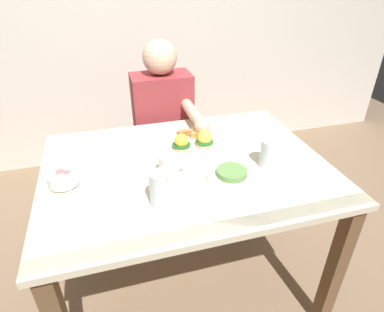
{
  "coord_description": "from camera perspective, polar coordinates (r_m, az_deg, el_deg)",
  "views": [
    {
      "loc": [
        -0.3,
        -1.13,
        1.48
      ],
      "look_at": [
        0.03,
        0.0,
        0.78
      ],
      "focal_mm": 30.19,
      "sensor_mm": 36.0,
      "label": 1
    }
  ],
  "objects": [
    {
      "name": "water_glass_far",
      "position": [
        1.39,
        13.49,
        0.23
      ],
      "size": [
        0.08,
        0.08,
        0.12
      ],
      "color": "silver",
      "rests_on": "dining_table"
    },
    {
      "name": "water_glass_near",
      "position": [
        1.14,
        -5.73,
        -6.19
      ],
      "size": [
        0.07,
        0.07,
        0.13
      ],
      "color": "silver",
      "rests_on": "dining_table"
    },
    {
      "name": "eggs_benedict_plate",
      "position": [
        1.5,
        0.17,
        2.22
      ],
      "size": [
        0.27,
        0.27,
        0.09
      ],
      "color": "white",
      "rests_on": "dining_table"
    },
    {
      "name": "fruit_bowl",
      "position": [
        1.34,
        -21.83,
        -3.71
      ],
      "size": [
        0.12,
        0.12,
        0.06
      ],
      "color": "white",
      "rests_on": "dining_table"
    },
    {
      "name": "ground_plane",
      "position": [
        1.89,
        -0.81,
        -20.86
      ],
      "size": [
        6.0,
        6.0,
        0.0
      ],
      "primitive_type": "plane",
      "color": "#7F664C"
    },
    {
      "name": "side_plate",
      "position": [
        1.31,
        7.0,
        -3.26
      ],
      "size": [
        0.2,
        0.2,
        0.04
      ],
      "color": "white",
      "rests_on": "dining_table"
    },
    {
      "name": "diner_person",
      "position": [
        1.95,
        -4.86,
        5.47
      ],
      "size": [
        0.34,
        0.54,
        1.14
      ],
      "color": "#33333D",
      "rests_on": "ground_plane"
    },
    {
      "name": "dining_table",
      "position": [
        1.45,
        -0.99,
        -5.12
      ],
      "size": [
        1.2,
        0.9,
        0.74
      ],
      "color": "beige",
      "rests_on": "ground_plane"
    },
    {
      "name": "coffee_mug",
      "position": [
        1.3,
        -4.02,
        -1.55
      ],
      "size": [
        0.11,
        0.08,
        0.09
      ],
      "color": "white",
      "rests_on": "dining_table"
    },
    {
      "name": "fork",
      "position": [
        1.68,
        7.33,
        4.44
      ],
      "size": [
        0.07,
        0.15,
        0.0
      ],
      "color": "silver",
      "rests_on": "dining_table"
    }
  ]
}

